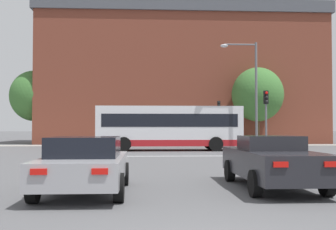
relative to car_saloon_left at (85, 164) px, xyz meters
The scene contains 13 objects.
stop_line_strip 13.73m from the car_saloon_left, 79.99° to the left, with size 9.44×0.30×0.01m, color silver.
far_pavement 28.52m from the car_saloon_left, 85.20° to the left, with size 70.49×2.50×0.01m, color #A09B91.
brick_civic_building 37.86m from the car_saloon_left, 81.08° to the left, with size 30.49×12.23×22.02m.
car_saloon_left is the anchor object (origin of this frame).
car_roadster_right 4.92m from the car_saloon_left, ahead, with size 1.93×4.81×1.40m.
bus_crossing_lead 19.82m from the car_saloon_left, 80.54° to the left, with size 10.23×2.72×3.14m.
traffic_light_near_right 16.83m from the car_saloon_left, 58.41° to the left, with size 0.26×0.31×3.85m.
traffic_light_far_right 29.09m from the car_saloon_left, 73.28° to the left, with size 0.26×0.31×4.10m.
street_lamp_junction 19.65m from the car_saloon_left, 63.65° to the left, with size 2.50×0.36×7.37m.
pedestrian_waiting 28.71m from the car_saloon_left, 82.34° to the left, with size 0.43×0.45×1.78m.
pedestrian_walking_east 29.38m from the car_saloon_left, 76.17° to the left, with size 0.30×0.44×1.78m.
tree_by_building 31.91m from the car_saloon_left, 67.06° to the left, with size 4.93×4.93×7.41m.
tree_kerbside 34.97m from the car_saloon_left, 106.37° to the left, with size 4.93×4.93×7.50m.
Camera 1 is at (-0.94, -5.27, 1.61)m, focal length 45.00 mm.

